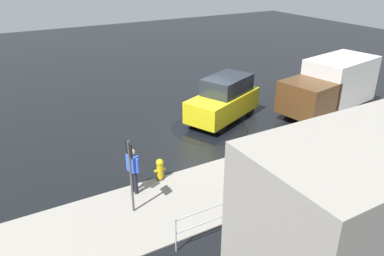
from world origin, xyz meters
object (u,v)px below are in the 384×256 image
Objects in this scene: fire_hydrant at (160,170)px; pedestrian at (133,168)px; sign_post at (130,167)px; moving_hatchback at (224,99)px; delivery_truck at (331,85)px.

pedestrian is at bearing 16.85° from fire_hydrant.
moving_hatchback is at bearing -144.58° from sign_post.
moving_hatchback reaches higher than pedestrian.
fire_hydrant is 2.26m from sign_post.
sign_post reaches higher than moving_hatchback.
moving_hatchback is at bearing -146.06° from fire_hydrant.
pedestrian is (1.08, 0.33, 0.56)m from fire_hydrant.
pedestrian is at bearing 31.20° from moving_hatchback.
delivery_truck is (-5.06, 1.72, 0.35)m from moving_hatchback.
sign_post is (11.39, 2.79, 0.20)m from delivery_truck.
moving_hatchback is 1.77× the size of sign_post.
moving_hatchback is 5.36m from delivery_truck.
moving_hatchback is at bearing -148.80° from pedestrian.
fire_hydrant is 0.50× the size of pedestrian.
delivery_truck is 10.08m from fire_hydrant.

